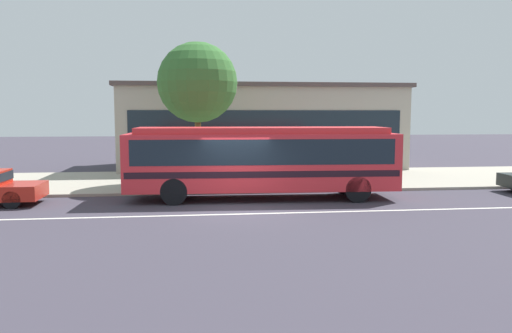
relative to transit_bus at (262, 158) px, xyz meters
The scene contains 7 objects.
ground_plane 2.92m from the transit_bus, 117.99° to the right, with size 120.00×120.00×0.00m, color #3A3642.
sidewalk_slab 5.70m from the transit_bus, 101.92° to the left, with size 60.00×8.00×0.12m, color #A19A89.
lane_stripe_center 3.54m from the transit_bus, 111.11° to the right, with size 56.00×0.16×0.01m, color silver.
transit_bus is the anchor object (origin of this frame).
pedestrian_waiting_near_sign 2.90m from the transit_bus, 83.99° to the left, with size 0.42×0.42×1.64m.
street_tree_near_stop 5.90m from the transit_bus, 119.79° to the left, with size 3.74×3.74×6.58m.
station_building 12.17m from the transit_bus, 83.33° to the left, with size 17.02×8.13×5.12m.
Camera 1 is at (-1.47, -17.41, 3.37)m, focal length 35.25 mm.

